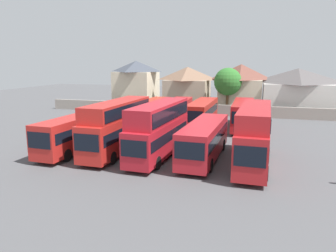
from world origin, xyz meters
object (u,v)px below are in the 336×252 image
(bus_1, at_px, (76,131))
(bus_9, at_px, (243,113))
(bus_4, at_px, (204,138))
(bus_6, at_px, (148,111))
(bus_5, at_px, (254,133))
(bus_7, at_px, (178,111))
(tree_left_of_lot, at_px, (228,82))
(bus_2, at_px, (117,124))
(house_terrace_centre, at_px, (187,88))
(bus_8, at_px, (202,112))
(bus_3, at_px, (159,127))
(house_terrace_far_right, at_px, (297,91))
(house_terrace_right, at_px, (240,87))
(house_terrace_left, at_px, (136,84))

(bus_1, distance_m, bus_9, 21.54)
(bus_4, relative_size, bus_6, 0.94)
(bus_1, relative_size, bus_5, 0.94)
(bus_4, distance_m, bus_9, 14.87)
(bus_6, relative_size, bus_7, 1.08)
(bus_6, bearing_deg, tree_left_of_lot, 147.22)
(bus_1, height_order, bus_5, bus_5)
(bus_5, bearing_deg, bus_2, -90.32)
(bus_4, xyz_separation_m, house_terrace_centre, (-8.13, 30.41, 2.09))
(bus_6, distance_m, bus_8, 7.56)
(bus_3, bearing_deg, bus_9, 159.11)
(bus_7, xyz_separation_m, bus_8, (3.39, 0.10, -0.00))
(house_terrace_far_right, bearing_deg, bus_6, -142.59)
(bus_3, bearing_deg, house_terrace_right, 173.11)
(bus_9, bearing_deg, house_terrace_right, -175.92)
(bus_8, height_order, bus_9, bus_9)
(bus_2, relative_size, house_terrace_far_right, 0.96)
(bus_7, bearing_deg, house_terrace_left, -146.38)
(bus_5, xyz_separation_m, bus_8, (-6.91, 15.15, -0.84))
(bus_9, bearing_deg, bus_7, -89.29)
(bus_5, relative_size, bus_6, 0.96)
(bus_6, xyz_separation_m, bus_9, (12.90, 0.45, 0.11))
(bus_2, distance_m, bus_9, 18.43)
(bus_1, relative_size, bus_2, 0.96)
(bus_1, bearing_deg, tree_left_of_lot, 159.14)
(bus_4, bearing_deg, bus_9, 172.00)
(bus_2, height_order, bus_3, bus_3)
(bus_8, distance_m, bus_9, 5.35)
(bus_7, xyz_separation_m, tree_left_of_lot, (5.57, 12.33, 3.42))
(bus_9, bearing_deg, tree_left_of_lot, -165.88)
(house_terrace_centre, xyz_separation_m, tree_left_of_lot, (7.65, -3.64, 1.41))
(bus_5, xyz_separation_m, bus_9, (-1.56, 15.24, -0.78))
(bus_3, relative_size, house_terrace_left, 1.22)
(bus_3, distance_m, house_terrace_centre, 31.14)
(bus_3, xyz_separation_m, house_terrace_right, (5.51, 30.69, 1.45))
(bus_7, height_order, house_terrace_left, house_terrace_left)
(house_terrace_left, xyz_separation_m, house_terrace_centre, (10.36, -0.77, -0.55))
(bus_5, bearing_deg, tree_left_of_lot, -168.29)
(bus_2, height_order, bus_7, bus_2)
(bus_4, xyz_separation_m, house_terrace_left, (-18.49, 31.18, 2.64))
(bus_9, bearing_deg, bus_1, -45.10)
(bus_5, distance_m, house_terrace_left, 39.13)
(house_terrace_centre, bearing_deg, bus_6, -97.28)
(house_terrace_left, distance_m, tree_left_of_lot, 18.57)
(bus_5, distance_m, house_terrace_centre, 33.43)
(bus_4, bearing_deg, house_terrace_left, -146.88)
(bus_8, bearing_deg, bus_1, -31.56)
(bus_7, distance_m, bus_9, 8.74)
(bus_3, relative_size, bus_7, 1.01)
(tree_left_of_lot, bearing_deg, bus_9, -75.36)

